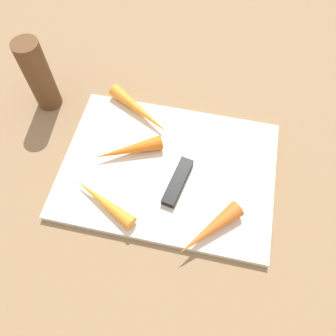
# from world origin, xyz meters

# --- Properties ---
(ground_plane) EXTENTS (1.40, 1.40, 0.00)m
(ground_plane) POSITION_xyz_m (0.00, 0.00, 0.00)
(ground_plane) COLOR #8C6D4C
(cutting_board) EXTENTS (0.36, 0.26, 0.01)m
(cutting_board) POSITION_xyz_m (0.00, 0.00, 0.01)
(cutting_board) COLOR silver
(cutting_board) RESTS_ON ground_plane
(knife) EXTENTS (0.06, 0.20, 0.01)m
(knife) POSITION_xyz_m (0.02, -0.01, 0.02)
(knife) COLOR #B7B7BC
(knife) RESTS_ON cutting_board
(carrot_short) EXTENTS (0.12, 0.08, 0.03)m
(carrot_short) POSITION_xyz_m (-0.07, 0.01, 0.02)
(carrot_short) COLOR orange
(carrot_short) RESTS_ON cutting_board
(carrot_shortest) EXTENTS (0.10, 0.11, 0.03)m
(carrot_shortest) POSITION_xyz_m (0.09, -0.10, 0.03)
(carrot_shortest) COLOR orange
(carrot_shortest) RESTS_ON cutting_board
(carrot_long) EXTENTS (0.12, 0.07, 0.02)m
(carrot_long) POSITION_xyz_m (-0.09, -0.09, 0.02)
(carrot_long) COLOR orange
(carrot_long) RESTS_ON cutting_board
(carrot_longest) EXTENTS (0.13, 0.10, 0.03)m
(carrot_longest) POSITION_xyz_m (-0.07, 0.10, 0.02)
(carrot_longest) COLOR orange
(carrot_longest) RESTS_ON cutting_board
(pepper_grinder) EXTENTS (0.05, 0.05, 0.14)m
(pepper_grinder) POSITION_xyz_m (-0.26, 0.10, 0.07)
(pepper_grinder) COLOR brown
(pepper_grinder) RESTS_ON ground_plane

